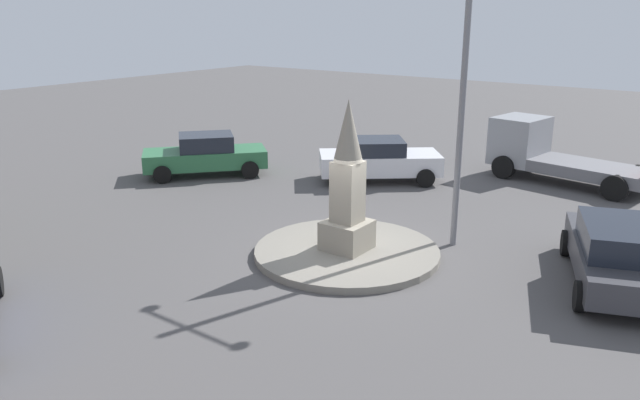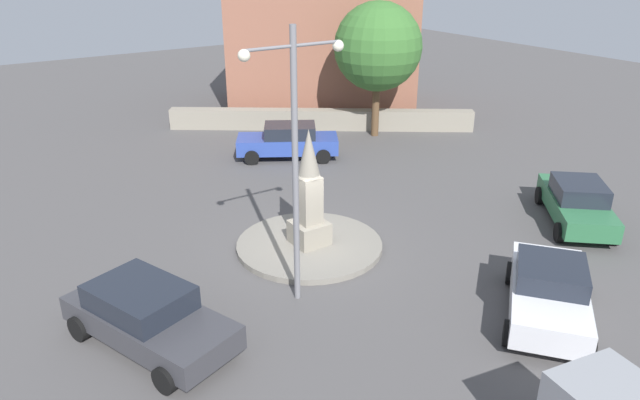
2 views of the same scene
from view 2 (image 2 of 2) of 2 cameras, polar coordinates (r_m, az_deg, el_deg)
The scene contains 11 objects.
ground_plane at distance 18.89m, azimuth -1.02°, elevation -4.59°, with size 80.00×80.00×0.00m, color #4F4C4C.
traffic_island at distance 18.85m, azimuth -1.02°, elevation -4.35°, with size 4.62×4.62×0.18m, color gray.
monument at distance 18.13m, azimuth -1.06°, elevation 0.36°, with size 1.05×1.05×3.73m.
streetlamp at distance 14.52m, azimuth -2.43°, elevation 5.30°, with size 2.79×0.28×7.21m.
car_blue_waiting at distance 26.65m, azimuth -3.08°, elevation 5.71°, with size 4.68×3.71×1.55m.
car_green_approaching at distance 22.05m, azimuth 23.46°, elevation -0.18°, with size 4.19×4.44×1.53m.
car_white_passing at distance 16.27m, azimuth 21.16°, elevation -8.14°, with size 4.43×4.07×1.52m.
car_dark_grey_parked_right at distance 14.85m, azimuth -16.30°, elevation -10.59°, with size 3.28×4.84×1.51m.
stone_boundary_wall at distance 31.04m, azimuth 0.09°, elevation 7.75°, with size 15.69×0.70×1.04m, color gray.
corner_building at distance 35.31m, azimuth 0.33°, elevation 15.76°, with size 10.22×7.21×8.42m, color #935B47.
tree_near_wall at distance 29.30m, azimuth 5.59°, elevation 14.46°, with size 4.23×4.23×6.52m.
Camera 2 is at (8.94, 14.11, 8.83)m, focal length 33.26 mm.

